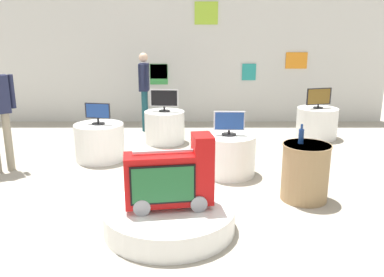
# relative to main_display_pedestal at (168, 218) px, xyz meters

# --- Properties ---
(ground_plane) EXTENTS (30.00, 30.00, 0.00)m
(ground_plane) POSITION_rel_main_display_pedestal_xyz_m (-0.31, 0.37, -0.13)
(ground_plane) COLOR #A8A091
(back_wall_display) EXTENTS (10.49, 0.13, 3.08)m
(back_wall_display) POSITION_rel_main_display_pedestal_xyz_m (-0.30, 5.62, 1.41)
(back_wall_display) COLOR silver
(back_wall_display) RESTS_ON ground
(main_display_pedestal) EXTENTS (1.48, 1.48, 0.27)m
(main_display_pedestal) POSITION_rel_main_display_pedestal_xyz_m (0.00, 0.00, 0.00)
(main_display_pedestal) COLOR white
(main_display_pedestal) RESTS_ON ground
(novelty_firetruck_tv) EXTENTS (1.01, 0.50, 0.83)m
(novelty_firetruck_tv) POSITION_rel_main_display_pedestal_xyz_m (0.02, -0.00, 0.47)
(novelty_firetruck_tv) COLOR gray
(novelty_firetruck_tv) RESTS_ON main_display_pedestal
(display_pedestal_left_rear) EXTENTS (0.80, 0.80, 0.63)m
(display_pedestal_left_rear) POSITION_rel_main_display_pedestal_xyz_m (-0.29, 3.68, 0.18)
(display_pedestal_left_rear) COLOR white
(display_pedestal_left_rear) RESTS_ON ground
(tv_on_left_rear) EXTENTS (0.56, 0.22, 0.44)m
(tv_on_left_rear) POSITION_rel_main_display_pedestal_xyz_m (-0.29, 3.67, 0.74)
(tv_on_left_rear) COLOR black
(tv_on_left_rear) RESTS_ON display_pedestal_left_rear
(display_pedestal_center_rear) EXTENTS (0.84, 0.84, 0.63)m
(display_pedestal_center_rear) POSITION_rel_main_display_pedestal_xyz_m (2.87, 4.03, 0.18)
(display_pedestal_center_rear) COLOR white
(display_pedestal_center_rear) RESTS_ON ground
(tv_on_center_rear) EXTENTS (0.54, 0.20, 0.42)m
(tv_on_center_rear) POSITION_rel_main_display_pedestal_xyz_m (2.87, 4.02, 0.72)
(tv_on_center_rear) COLOR black
(tv_on_center_rear) RESTS_ON display_pedestal_center_rear
(display_pedestal_right_rear) EXTENTS (0.85, 0.85, 0.63)m
(display_pedestal_right_rear) POSITION_rel_main_display_pedestal_xyz_m (-1.35, 2.56, 0.18)
(display_pedestal_right_rear) COLOR white
(display_pedestal_right_rear) RESTS_ON ground
(tv_on_right_rear) EXTENTS (0.44, 0.22, 0.37)m
(tv_on_right_rear) POSITION_rel_main_display_pedestal_xyz_m (-1.35, 2.55, 0.70)
(tv_on_right_rear) COLOR black
(tv_on_right_rear) RESTS_ON display_pedestal_right_rear
(display_pedestal_far_right) EXTENTS (0.83, 0.83, 0.63)m
(display_pedestal_far_right) POSITION_rel_main_display_pedestal_xyz_m (0.82, 1.82, 0.18)
(display_pedestal_far_right) COLOR white
(display_pedestal_far_right) RESTS_ON ground
(tv_on_far_right) EXTENTS (0.47, 0.23, 0.37)m
(tv_on_far_right) POSITION_rel_main_display_pedestal_xyz_m (0.83, 1.81, 0.69)
(tv_on_far_right) COLOR black
(tv_on_far_right) RESTS_ON display_pedestal_far_right
(side_table_round) EXTENTS (0.63, 0.63, 0.76)m
(side_table_round) POSITION_rel_main_display_pedestal_xyz_m (1.75, 0.84, 0.26)
(side_table_round) COLOR #9E7F56
(side_table_round) RESTS_ON ground
(bottle_on_side_table) EXTENTS (0.07, 0.07, 0.26)m
(bottle_on_side_table) POSITION_rel_main_display_pedestal_xyz_m (1.68, 0.89, 0.73)
(bottle_on_side_table) COLOR navy
(bottle_on_side_table) RESTS_ON side_table_round
(shopper_browsing_near_truck) EXTENTS (0.20, 0.56, 1.72)m
(shopper_browsing_near_truck) POSITION_rel_main_display_pedestal_xyz_m (-0.80, 4.70, 0.88)
(shopper_browsing_near_truck) COLOR #194751
(shopper_browsing_near_truck) RESTS_ON ground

